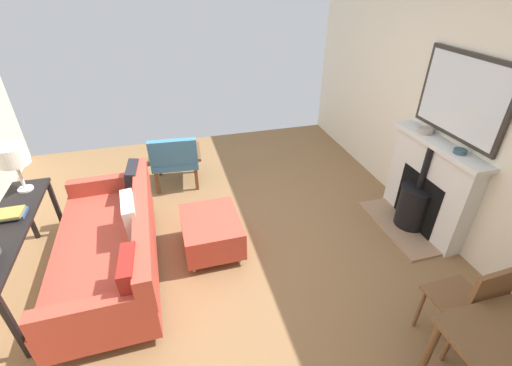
{
  "coord_description": "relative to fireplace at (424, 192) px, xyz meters",
  "views": [
    {
      "loc": [
        0.31,
        2.74,
        2.59
      ],
      "look_at": [
        -0.49,
        -0.19,
        0.69
      ],
      "focal_mm": 24.39,
      "sensor_mm": 36.0,
      "label": 1
    }
  ],
  "objects": [
    {
      "name": "mirror_over_mantel",
      "position": [
        -0.11,
        0.0,
        1.07
      ],
      "size": [
        0.04,
        1.07,
        0.81
      ],
      "color": "#2D2823"
    },
    {
      "name": "table_lamp_near_end",
      "position": [
        4.09,
        -0.74,
        0.63
      ],
      "size": [
        0.27,
        0.27,
        0.47
      ],
      "color": "white",
      "rests_on": "console_table"
    },
    {
      "name": "mantel_bowl_far",
      "position": [
        -0.02,
        0.26,
        0.63
      ],
      "size": [
        0.12,
        0.12,
        0.04
      ],
      "color": "#334C56",
      "rests_on": "fireplace"
    },
    {
      "name": "ground_plane",
      "position": [
        2.35,
        -0.12,
        -0.47
      ],
      "size": [
        5.09,
        5.98,
        0.01
      ],
      "primitive_type": "cube",
      "color": "olive"
    },
    {
      "name": "fireplace",
      "position": [
        0.0,
        0.0,
        0.0
      ],
      "size": [
        0.57,
        1.21,
        1.07
      ],
      "color": "#9E7A5B",
      "rests_on": "ground"
    },
    {
      "name": "book_stack",
      "position": [
        4.09,
        -0.3,
        0.29
      ],
      "size": [
        0.23,
        0.2,
        0.05
      ],
      "color": "#38517F",
      "rests_on": "console_table"
    },
    {
      "name": "sofa",
      "position": [
        3.31,
        -0.15,
        -0.13
      ],
      "size": [
        0.93,
        1.93,
        0.8
      ],
      "color": "#B2B2B7",
      "rests_on": "ground"
    },
    {
      "name": "console_table",
      "position": [
        4.09,
        -0.15,
        0.17
      ],
      "size": [
        0.35,
        1.59,
        0.72
      ],
      "color": "black",
      "rests_on": "ground"
    },
    {
      "name": "dining_chair_near_fireplace",
      "position": [
        0.7,
        1.41,
        0.07
      ],
      "size": [
        0.42,
        0.42,
        0.91
      ],
      "color": "brown",
      "rests_on": "ground"
    },
    {
      "name": "ottoman",
      "position": [
        2.37,
        -0.22,
        -0.22
      ],
      "size": [
        0.59,
        0.71,
        0.4
      ],
      "color": "#B2B2B7",
      "rests_on": "ground"
    },
    {
      "name": "wall_left",
      "position": [
        -0.2,
        -0.12,
        0.94
      ],
      "size": [
        0.12,
        5.98,
        2.81
      ],
      "primitive_type": "cube",
      "color": "silver",
      "rests_on": "ground"
    },
    {
      "name": "armchair_accent",
      "position": [
        2.62,
        -1.6,
        -0.02
      ],
      "size": [
        0.72,
        0.63,
        0.77
      ],
      "color": "brown",
      "rests_on": "ground"
    },
    {
      "name": "mantel_bowl_near",
      "position": [
        -0.02,
        -0.24,
        0.63
      ],
      "size": [
        0.16,
        0.16,
        0.05
      ],
      "color": "#9E9384",
      "rests_on": "fireplace"
    }
  ]
}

